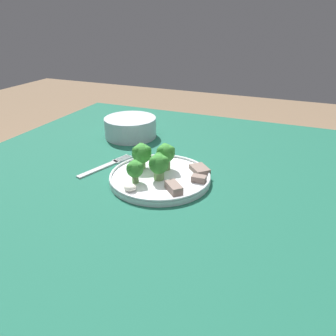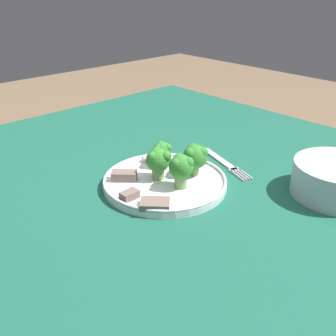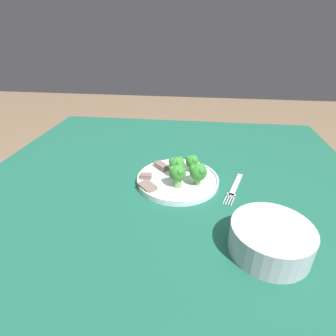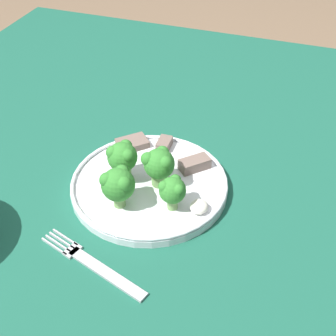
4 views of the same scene
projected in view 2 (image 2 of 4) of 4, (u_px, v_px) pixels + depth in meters
The scene contains 11 objects.
table at pixel (156, 228), 0.78m from camera, with size 1.15×1.13×0.71m.
dinner_plate at pixel (166, 182), 0.76m from camera, with size 0.24×0.24×0.02m.
fork at pixel (225, 163), 0.85m from camera, with size 0.07×0.17×0.00m.
broccoli_floret_near_rim_left at pixel (162, 151), 0.80m from camera, with size 0.04×0.04×0.05m.
broccoli_floret_center_left at pixel (181, 167), 0.71m from camera, with size 0.05×0.05×0.07m.
broccoli_floret_back_left at pixel (195, 156), 0.76m from camera, with size 0.05×0.05×0.06m.
broccoli_floret_front_left at pixel (158, 160), 0.75m from camera, with size 0.05×0.05×0.06m.
meat_slice_front_slice at pixel (129, 195), 0.69m from camera, with size 0.03×0.02×0.01m.
meat_slice_middle_slice at pixel (124, 176), 0.75m from camera, with size 0.05×0.05×0.02m.
meat_slice_rear_slice at pixel (155, 204), 0.67m from camera, with size 0.06×0.06×0.01m.
sauce_dollop at pixel (148, 158), 0.83m from camera, with size 0.03×0.03×0.02m.
Camera 2 is at (0.43, 0.49, 1.08)m, focal length 42.00 mm.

